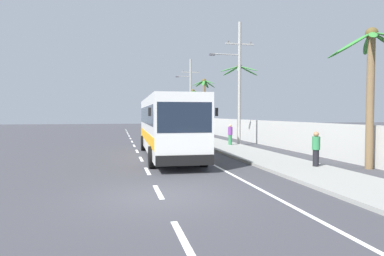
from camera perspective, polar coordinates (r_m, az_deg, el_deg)
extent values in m
plane|color=#3A3A3F|center=(10.67, -5.32, -11.44)|extent=(160.00, 160.00, 0.00)
cube|color=gray|center=(21.97, 9.23, -4.14)|extent=(3.20, 90.00, 0.14)
cube|color=white|center=(7.36, -1.77, -17.83)|extent=(0.16, 2.00, 0.01)
cube|color=white|center=(11.28, -5.72, -10.67)|extent=(0.16, 2.00, 0.01)
cube|color=white|center=(15.31, -7.55, -7.21)|extent=(0.16, 2.00, 0.01)
cube|color=white|center=(19.38, -8.59, -5.20)|extent=(0.16, 2.00, 0.01)
cube|color=white|center=(23.47, -9.27, -3.89)|extent=(0.16, 2.00, 0.01)
cube|color=white|center=(27.57, -9.75, -2.96)|extent=(0.16, 2.00, 0.01)
cube|color=white|center=(31.67, -10.10, -2.28)|extent=(0.16, 2.00, 0.01)
cube|color=white|center=(35.79, -10.37, -1.75)|extent=(0.16, 2.00, 0.01)
cube|color=white|center=(39.90, -10.58, -1.33)|extent=(0.16, 2.00, 0.01)
cube|color=white|center=(44.02, -10.76, -0.99)|extent=(0.16, 2.00, 0.01)
cube|color=white|center=(48.13, -10.90, -0.71)|extent=(0.16, 2.00, 0.01)
cube|color=white|center=(52.25, -11.02, -0.47)|extent=(0.16, 2.00, 0.01)
cube|color=white|center=(56.37, -11.13, -0.27)|extent=(0.16, 2.00, 0.01)
cube|color=white|center=(25.84, -1.94, -3.28)|extent=(0.14, 70.00, 0.01)
cube|color=#B2B2AD|center=(27.08, 13.60, -0.96)|extent=(0.24, 60.00, 2.02)
cube|color=silver|center=(20.23, -4.17, 0.64)|extent=(2.83, 12.19, 3.10)
cube|color=#192333|center=(20.42, -4.25, 2.18)|extent=(2.84, 11.22, 0.99)
cube|color=#192333|center=(14.26, -1.25, 1.80)|extent=(2.35, 0.15, 1.30)
cube|color=orange|center=(20.26, -4.17, -1.33)|extent=(2.86, 11.95, 0.56)
cube|color=black|center=(14.30, -1.18, -5.50)|extent=(2.50, 0.22, 0.44)
cube|color=#B7B7B7|center=(21.76, -4.67, 5.22)|extent=(1.46, 2.70, 0.28)
cube|color=black|center=(14.78, 4.19, 2.72)|extent=(0.12, 0.08, 0.36)
cube|color=black|center=(14.29, -7.16, 2.72)|extent=(0.12, 0.08, 0.36)
cylinder|color=black|center=(16.38, 2.01, -4.74)|extent=(0.34, 1.05, 1.04)
cylinder|color=black|center=(16.00, -6.78, -4.93)|extent=(0.34, 1.05, 1.04)
cylinder|color=black|center=(24.09, -2.26, -2.46)|extent=(0.34, 1.05, 1.04)
cylinder|color=black|center=(23.83, -8.21, -2.54)|extent=(0.34, 1.05, 1.04)
cylinder|color=black|center=(28.55, -1.07, -2.15)|extent=(0.14, 0.61, 0.60)
cylinder|color=black|center=(29.90, -1.42, -1.95)|extent=(0.16, 0.61, 0.60)
cube|color=#1947B2|center=(29.16, -1.23, -1.62)|extent=(0.31, 1.11, 0.36)
cube|color=black|center=(29.44, -1.31, -1.19)|extent=(0.28, 0.61, 0.12)
cylinder|color=gray|center=(28.65, -1.10, -1.53)|extent=(0.08, 0.32, 0.67)
cylinder|color=black|center=(28.72, -1.13, -0.64)|extent=(0.56, 0.07, 0.04)
sphere|color=#EAEACC|center=(28.61, -1.09, -0.94)|extent=(0.14, 0.14, 0.14)
cylinder|color=black|center=(29.37, -1.30, -0.58)|extent=(0.32, 0.32, 0.63)
sphere|color=blue|center=(29.35, -1.30, 0.29)|extent=(0.26, 0.26, 0.26)
cylinder|color=#2D7A47|center=(26.68, 6.46, -1.99)|extent=(0.28, 0.28, 0.78)
cylinder|color=#75388E|center=(26.64, 6.47, -0.49)|extent=(0.36, 0.36, 0.62)
sphere|color=tan|center=(26.62, 6.47, 0.38)|extent=(0.22, 0.22, 0.22)
cylinder|color=navy|center=(32.08, 0.48, -1.22)|extent=(0.28, 0.28, 0.80)
cylinder|color=beige|center=(32.05, 0.48, 0.06)|extent=(0.36, 0.36, 0.63)
sphere|color=brown|center=(32.03, 0.48, 0.80)|extent=(0.22, 0.22, 0.22)
cylinder|color=black|center=(16.61, 20.19, -4.78)|extent=(0.28, 0.28, 0.77)
cylinder|color=#2D7A47|center=(16.54, 20.23, -2.42)|extent=(0.36, 0.36, 0.61)
sphere|color=#9E704C|center=(16.51, 20.25, -0.99)|extent=(0.24, 0.24, 0.24)
cylinder|color=#9E9E99|center=(27.59, 8.01, 7.34)|extent=(0.24, 0.24, 9.90)
cube|color=#9E9E99|center=(28.05, 8.05, 13.88)|extent=(2.39, 0.12, 0.12)
cylinder|color=#4C4742|center=(27.77, 6.15, 14.26)|extent=(0.08, 0.08, 0.16)
cylinder|color=#4C4742|center=(28.42, 9.91, 13.96)|extent=(0.08, 0.08, 0.16)
cylinder|color=#9E9E99|center=(27.52, 5.76, 12.27)|extent=(2.28, 0.09, 0.09)
cube|color=#4C4C51|center=(27.18, 3.42, 12.27)|extent=(0.44, 0.24, 0.14)
cylinder|color=#9E9E99|center=(45.61, -0.26, 5.40)|extent=(0.24, 0.24, 9.92)
cube|color=#9E9E99|center=(45.90, -0.26, 9.40)|extent=(2.39, 0.12, 0.12)
cylinder|color=#4C4742|center=(45.72, -1.44, 9.58)|extent=(0.08, 0.08, 0.16)
cylinder|color=#4C4742|center=(46.12, 0.92, 9.52)|extent=(0.08, 0.08, 0.16)
cylinder|color=#9E9E99|center=(45.65, -1.37, 8.70)|extent=(1.79, 0.09, 0.09)
cube|color=#4C4C51|center=(45.48, -2.49, 8.65)|extent=(0.44, 0.24, 0.14)
cylinder|color=brown|center=(33.57, 7.96, 4.09)|extent=(0.35, 0.35, 7.14)
ellipsoid|color=#3D893D|center=(34.22, 9.51, 9.48)|extent=(2.02, 0.46, 0.97)
ellipsoid|color=#3D893D|center=(34.74, 8.00, 9.25)|extent=(1.02, 1.94, 1.12)
ellipsoid|color=#3D893D|center=(34.43, 6.63, 9.55)|extent=(1.43, 1.90, 0.86)
ellipsoid|color=#3D893D|center=(33.37, 6.42, 9.90)|extent=(2.11, 0.63, 0.72)
ellipsoid|color=#3D893D|center=(32.84, 7.92, 9.90)|extent=(1.12, 2.02, 0.86)
ellipsoid|color=#3D893D|center=(33.28, 9.47, 9.89)|extent=(1.50, 1.90, 0.73)
sphere|color=brown|center=(33.87, 7.99, 10.21)|extent=(0.56, 0.56, 0.56)
cylinder|color=brown|center=(17.60, 27.88, 3.85)|extent=(0.34, 0.34, 6.17)
ellipsoid|color=#337F33|center=(18.92, 27.61, 12.43)|extent=(1.43, 1.97, 0.78)
ellipsoid|color=#337F33|center=(18.11, 24.95, 12.46)|extent=(1.51, 1.80, 1.08)
ellipsoid|color=#337F33|center=(17.20, 25.81, 12.93)|extent=(2.01, 0.59, 1.12)
ellipsoid|color=#337F33|center=(16.90, 28.25, 13.72)|extent=(1.57, 1.90, 0.76)
sphere|color=brown|center=(17.97, 28.07, 13.90)|extent=(0.56, 0.56, 0.56)
cylinder|color=brown|center=(51.34, 0.16, 2.88)|extent=(0.24, 0.24, 6.02)
ellipsoid|color=#3D893D|center=(51.78, 1.07, 5.97)|extent=(1.84, 0.64, 0.74)
ellipsoid|color=#3D893D|center=(52.25, 0.55, 5.93)|extent=(1.35, 1.66, 0.76)
ellipsoid|color=#3D893D|center=(52.07, -0.46, 5.85)|extent=(1.16, 1.70, 0.91)
ellipsoid|color=#3D893D|center=(51.34, -0.79, 5.94)|extent=(1.79, 0.53, 0.85)
ellipsoid|color=#3D893D|center=(50.69, -0.27, 5.96)|extent=(1.39, 1.58, 0.89)
ellipsoid|color=#3D893D|center=(50.83, 0.78, 5.87)|extent=(1.13, 1.65, 1.02)
sphere|color=brown|center=(51.46, 0.16, 6.28)|extent=(0.56, 0.56, 0.56)
cylinder|color=brown|center=(43.73, 2.06, 3.48)|extent=(0.33, 0.33, 6.79)
ellipsoid|color=#337F33|center=(44.17, 2.98, 7.43)|extent=(1.58, 0.53, 1.00)
ellipsoid|color=#337F33|center=(44.59, 2.41, 7.39)|extent=(1.19, 1.48, 0.99)
ellipsoid|color=#337F33|center=(44.46, 1.34, 7.50)|extent=(1.13, 1.59, 0.84)
ellipsoid|color=#337F33|center=(43.72, 1.05, 7.60)|extent=(1.64, 0.38, 0.83)
ellipsoid|color=#337F33|center=(43.13, 1.97, 7.62)|extent=(0.88, 1.63, 0.90)
ellipsoid|color=#337F33|center=(43.40, 2.93, 7.77)|extent=(1.30, 1.58, 0.63)
sphere|color=brown|center=(43.93, 2.06, 7.98)|extent=(0.56, 0.56, 0.56)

